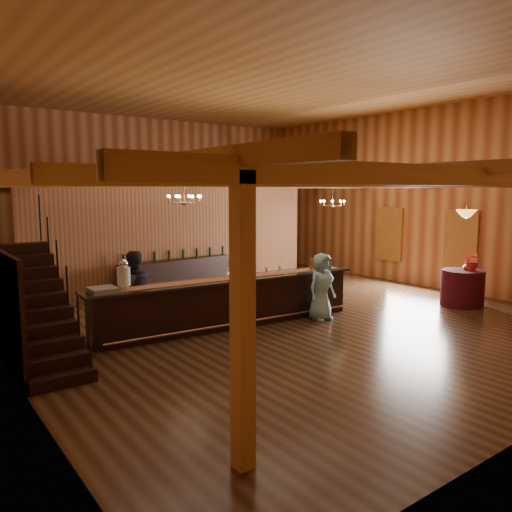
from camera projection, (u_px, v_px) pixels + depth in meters
floor at (265, 311)px, 12.48m from camera, size 14.00×14.00×0.00m
ceiling at (266, 83)px, 11.75m from camera, size 14.00×14.00×0.00m
wall_back at (146, 197)px, 17.71m from camera, size 12.00×0.10×5.50m
wall_right at (417, 198)px, 15.64m from camera, size 0.10×14.00×5.50m
beam_grid at (253, 180)px, 12.46m from camera, size 11.90×13.90×0.39m
support_posts at (278, 249)px, 11.87m from camera, size 9.20×10.20×3.20m
partition_wall at (180, 239)px, 14.77m from camera, size 9.00×0.18×3.10m
window_right_front at (461, 240)px, 14.49m from camera, size 0.12×1.05×1.75m
window_right_back at (389, 234)px, 16.57m from camera, size 0.12×1.05×1.75m
staircase at (39, 307)px, 8.55m from camera, size 1.00×2.80×2.00m
backroom_boxes at (158, 265)px, 16.63m from camera, size 4.10×0.60×1.10m
tasting_bar at (230, 302)px, 11.04m from camera, size 6.44×1.26×1.08m
beverage_dispenser at (124, 275)px, 9.74m from camera, size 0.26×0.26×0.60m
glass_rack_tray at (103, 290)px, 9.45m from camera, size 0.50×0.50×0.10m
raffle_drum at (316, 263)px, 12.17m from camera, size 0.34×0.24×0.30m
bar_bottle_0 at (234, 270)px, 11.16m from camera, size 0.07×0.07×0.30m
bar_bottle_1 at (239, 270)px, 11.22m from camera, size 0.07×0.07×0.30m
bar_bottle_2 at (245, 269)px, 11.31m from camera, size 0.07×0.07×0.30m
backbar_shelf at (177, 277)px, 14.48m from camera, size 3.61×1.06×1.00m
round_table at (462, 288)px, 13.00m from camera, size 1.08×1.08×0.93m
chandelier_left at (184, 199)px, 11.48m from camera, size 0.80×0.80×0.55m
chandelier_right at (332, 203)px, 16.27m from camera, size 0.80×0.80×0.77m
pendant_lamp at (467, 214)px, 12.75m from camera, size 0.52×0.52×0.90m
bartender at (232, 286)px, 11.94m from camera, size 0.60×0.48×1.45m
staff_second at (133, 293)px, 10.34m from camera, size 0.88×0.70×1.76m
guest at (322, 287)px, 11.52m from camera, size 0.79×0.54×1.57m
floor_plant at (234, 265)px, 16.23m from camera, size 0.75×0.67×1.14m
table_flowers at (471, 260)px, 12.90m from camera, size 0.58×0.53×0.53m
table_vase at (466, 264)px, 12.99m from camera, size 0.18×0.18×0.29m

